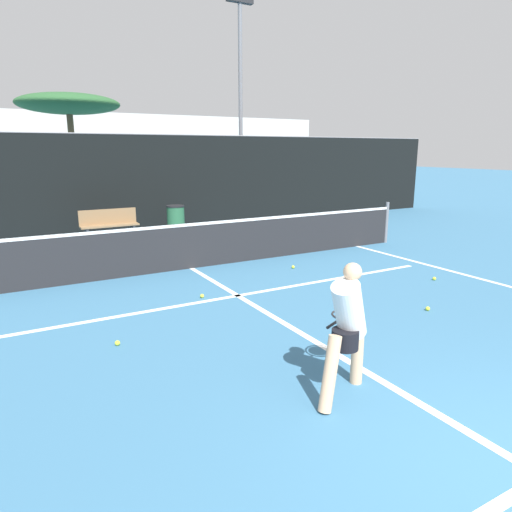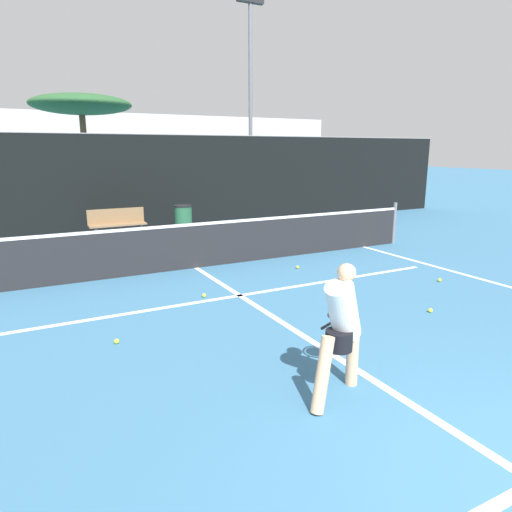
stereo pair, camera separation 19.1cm
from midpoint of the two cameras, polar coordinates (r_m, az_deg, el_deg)
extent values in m
cube|color=white|center=(7.74, -1.34, -4.95)|extent=(8.25, 0.10, 0.01)
cube|color=white|center=(6.54, 4.48, -8.49)|extent=(0.10, 7.14, 0.01)
cube|color=white|center=(9.62, 27.88, -2.89)|extent=(0.10, 8.14, 0.01)
cylinder|color=slate|center=(12.49, 17.30, 3.94)|extent=(0.09, 0.09, 1.07)
cube|color=#232326|center=(9.49, -7.02, 1.30)|extent=(11.00, 0.02, 0.95)
cube|color=white|center=(9.41, -7.09, 3.95)|extent=(11.00, 0.03, 0.06)
cube|color=black|center=(14.01, -14.39, 8.67)|extent=(24.00, 0.06, 2.82)
cylinder|color=slate|center=(13.98, -14.73, 14.51)|extent=(24.00, 0.04, 0.04)
cylinder|color=#DBAD84|center=(4.98, 13.06, -12.09)|extent=(0.13, 0.13, 0.63)
cylinder|color=#DBAD84|center=(4.45, 9.58, -14.43)|extent=(0.32, 0.24, 0.73)
cylinder|color=black|center=(4.59, 11.52, -10.29)|extent=(0.27, 0.27, 0.19)
cylinder|color=white|center=(4.54, 12.03, -6.69)|extent=(0.48, 0.37, 0.68)
sphere|color=#DBAD84|center=(4.46, 12.48, -2.06)|extent=(0.18, 0.18, 0.18)
cylinder|color=#262628|center=(4.83, 10.26, -8.39)|extent=(0.29, 0.15, 0.03)
torus|color=#262628|center=(5.09, 11.91, -7.33)|extent=(0.45, 0.45, 0.02)
cylinder|color=beige|center=(5.09, 11.91, -7.33)|extent=(0.34, 0.34, 0.01)
sphere|color=#D1E033|center=(9.49, 5.79, -1.41)|extent=(0.07, 0.07, 0.07)
sphere|color=#D1E033|center=(9.23, 22.53, -2.80)|extent=(0.07, 0.07, 0.07)
sphere|color=#D1E033|center=(6.13, -16.17, -10.21)|extent=(0.07, 0.07, 0.07)
sphere|color=#D1E033|center=(7.69, -5.79, -4.92)|extent=(0.07, 0.07, 0.07)
sphere|color=#D1E033|center=(7.48, 21.65, -6.35)|extent=(0.07, 0.07, 0.07)
cube|color=olive|center=(12.77, -16.47, 3.75)|extent=(1.50, 0.36, 0.04)
cube|color=olive|center=(12.91, -16.69, 4.78)|extent=(1.50, 0.04, 0.42)
cube|color=#333338|center=(12.70, -19.05, 2.52)|extent=(0.06, 0.32, 0.44)
cube|color=#333338|center=(12.93, -13.81, 3.04)|extent=(0.06, 0.32, 0.44)
cylinder|color=#28603D|center=(13.32, -8.65, 4.39)|extent=(0.49, 0.49, 0.82)
cylinder|color=black|center=(13.26, -8.72, 6.23)|extent=(0.52, 0.52, 0.04)
cube|color=navy|center=(17.20, -22.43, 5.49)|extent=(1.79, 4.29, 0.81)
cube|color=#1E2328|center=(16.92, -22.55, 7.68)|extent=(1.50, 2.57, 0.54)
cylinder|color=black|center=(18.65, -20.37, 5.86)|extent=(0.18, 0.60, 0.60)
cylinder|color=black|center=(15.96, -19.01, 4.86)|extent=(0.18, 0.60, 0.60)
cylinder|color=slate|center=(19.46, -0.39, 17.77)|extent=(0.16, 0.16, 7.94)
cylinder|color=brown|center=(22.95, -20.30, 11.41)|extent=(0.28, 0.28, 4.04)
ellipsoid|color=#28562D|center=(23.03, -20.79, 17.30)|extent=(4.44, 4.44, 0.90)
cube|color=beige|center=(30.88, -22.23, 12.02)|extent=(36.00, 2.40, 4.59)
camera|label=1|loc=(0.10, -89.14, 0.20)|focal=32.00mm
camera|label=2|loc=(0.10, 90.86, -0.20)|focal=32.00mm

